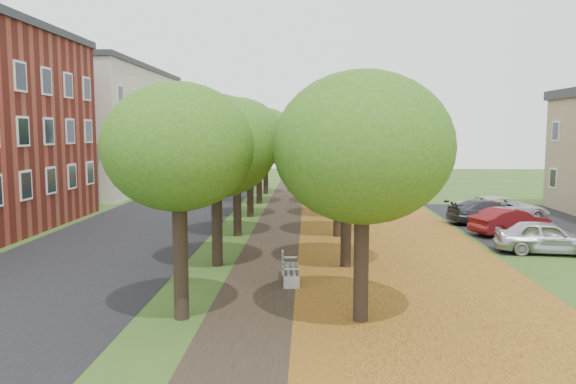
# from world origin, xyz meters

# --- Properties ---
(ground) EXTENTS (120.00, 120.00, 0.00)m
(ground) POSITION_xyz_m (0.00, 0.00, 0.00)
(ground) COLOR #2D4C19
(ground) RESTS_ON ground
(street_asphalt) EXTENTS (8.00, 70.00, 0.01)m
(street_asphalt) POSITION_xyz_m (-7.50, 15.00, 0.00)
(street_asphalt) COLOR black
(street_asphalt) RESTS_ON ground
(footpath) EXTENTS (3.20, 70.00, 0.01)m
(footpath) POSITION_xyz_m (0.00, 15.00, 0.00)
(footpath) COLOR black
(footpath) RESTS_ON ground
(leaf_verge) EXTENTS (7.50, 70.00, 0.01)m
(leaf_verge) POSITION_xyz_m (5.00, 15.00, 0.01)
(leaf_verge) COLOR #AE7420
(leaf_verge) RESTS_ON ground
(parking_lot) EXTENTS (9.00, 16.00, 0.01)m
(parking_lot) POSITION_xyz_m (13.50, 16.00, 0.00)
(parking_lot) COLOR black
(parking_lot) RESTS_ON ground
(tree_row_west) EXTENTS (4.37, 34.37, 6.50)m
(tree_row_west) POSITION_xyz_m (-2.20, 15.00, 4.62)
(tree_row_west) COLOR black
(tree_row_west) RESTS_ON ground
(tree_row_east) EXTENTS (4.37, 34.37, 6.50)m
(tree_row_east) POSITION_xyz_m (2.60, 15.00, 4.62)
(tree_row_east) COLOR black
(tree_row_east) RESTS_ON ground
(building_cream) EXTENTS (10.30, 20.30, 10.40)m
(building_cream) POSITION_xyz_m (-17.00, 33.00, 5.21)
(building_cream) COLOR beige
(building_cream) RESTS_ON ground
(bench) EXTENTS (0.64, 1.87, 0.87)m
(bench) POSITION_xyz_m (0.57, 3.78, 0.45)
(bench) COLOR #2A342D
(bench) RESTS_ON ground
(car_silver) EXTENTS (4.24, 2.26, 1.37)m
(car_silver) POSITION_xyz_m (11.00, 8.51, 0.69)
(car_silver) COLOR #B5B5BA
(car_silver) RESTS_ON ground
(car_red) EXTENTS (4.22, 2.80, 1.32)m
(car_red) POSITION_xyz_m (11.00, 12.66, 0.66)
(car_red) COLOR maroon
(car_red) RESTS_ON ground
(car_grey) EXTENTS (4.79, 2.77, 1.31)m
(car_grey) POSITION_xyz_m (11.00, 15.98, 0.65)
(car_grey) COLOR #323237
(car_grey) RESTS_ON ground
(car_white) EXTENTS (5.47, 3.23, 1.43)m
(car_white) POSITION_xyz_m (11.95, 16.69, 0.71)
(car_white) COLOR silver
(car_white) RESTS_ON ground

